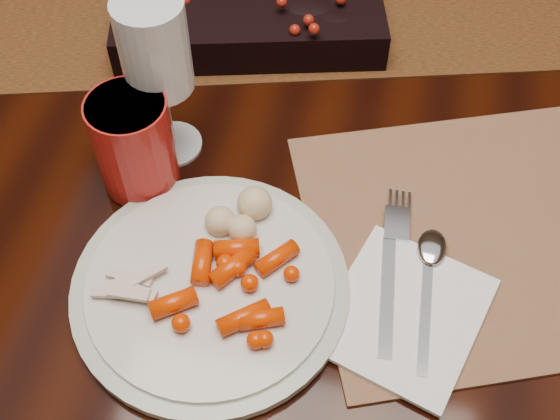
% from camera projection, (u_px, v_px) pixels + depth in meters
% --- Properties ---
extents(floor, '(5.00, 5.00, 0.00)m').
position_uv_depth(floor, '(292.00, 337.00, 1.50)').
color(floor, black).
rests_on(floor, ground).
extents(dining_table, '(1.80, 1.00, 0.75)m').
position_uv_depth(dining_table, '(295.00, 240.00, 1.20)').
color(dining_table, black).
rests_on(dining_table, floor).
extents(centerpiece, '(0.38, 0.26, 0.07)m').
position_uv_depth(centerpiece, '(249.00, 8.00, 0.92)').
color(centerpiece, black).
rests_on(centerpiece, table_runner).
extents(placemat_main, '(0.54, 0.47, 0.00)m').
position_uv_depth(placemat_main, '(518.00, 228.00, 0.75)').
color(placemat_main, brown).
rests_on(placemat_main, dining_table).
extents(dinner_plate, '(0.28, 0.28, 0.02)m').
position_uv_depth(dinner_plate, '(210.00, 286.00, 0.70)').
color(dinner_plate, beige).
rests_on(dinner_plate, placemat_main).
extents(baby_carrots, '(0.14, 0.13, 0.02)m').
position_uv_depth(baby_carrots, '(231.00, 283.00, 0.68)').
color(baby_carrots, '#CF3100').
rests_on(baby_carrots, dinner_plate).
extents(mashed_potatoes, '(0.08, 0.08, 0.04)m').
position_uv_depth(mashed_potatoes, '(233.00, 205.00, 0.73)').
color(mashed_potatoes, beige).
rests_on(mashed_potatoes, dinner_plate).
extents(turkey_shreds, '(0.07, 0.07, 0.02)m').
position_uv_depth(turkey_shreds, '(126.00, 283.00, 0.69)').
color(turkey_shreds, '#D0A08F').
rests_on(turkey_shreds, dinner_plate).
extents(napkin, '(0.18, 0.20, 0.01)m').
position_uv_depth(napkin, '(405.00, 313.00, 0.69)').
color(napkin, white).
rests_on(napkin, placemat_main).
extents(fork, '(0.04, 0.18, 0.00)m').
position_uv_depth(fork, '(390.00, 275.00, 0.71)').
color(fork, silver).
rests_on(fork, napkin).
extents(spoon, '(0.04, 0.15, 0.00)m').
position_uv_depth(spoon, '(427.00, 295.00, 0.70)').
color(spoon, silver).
rests_on(spoon, napkin).
extents(red_cup, '(0.10, 0.10, 0.12)m').
position_uv_depth(red_cup, '(134.00, 144.00, 0.75)').
color(red_cup, '#AD1C18').
rests_on(red_cup, placemat_main).
extents(wine_glass, '(0.08, 0.08, 0.20)m').
position_uv_depth(wine_glass, '(161.00, 82.00, 0.75)').
color(wine_glass, silver).
rests_on(wine_glass, dining_table).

